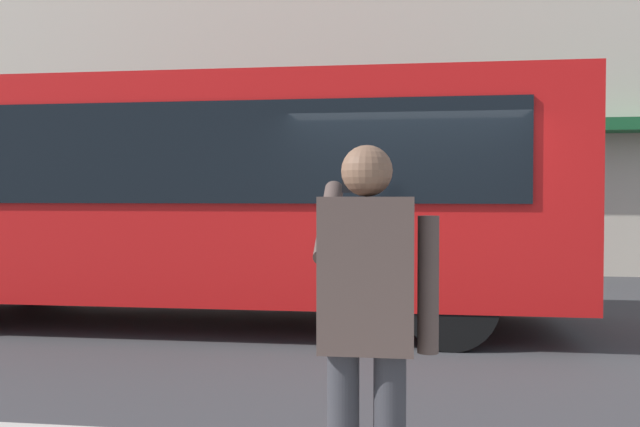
% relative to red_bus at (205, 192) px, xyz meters
% --- Properties ---
extents(ground_plane, '(60.00, 60.00, 0.00)m').
position_rel_red_bus_xyz_m(ground_plane, '(-2.56, 0.68, -1.68)').
color(ground_plane, '#38383A').
extents(red_bus, '(9.05, 2.54, 3.08)m').
position_rel_red_bus_xyz_m(red_bus, '(0.00, 0.00, 0.00)').
color(red_bus, red).
rests_on(red_bus, ground_plane).
extents(pedestrian_photographer, '(0.53, 0.52, 1.70)m').
position_rel_red_bus_xyz_m(pedestrian_photographer, '(-2.40, 5.33, -0.54)').
color(pedestrian_photographer, '#2D2D33').
rests_on(pedestrian_photographer, sidewalk_curb).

